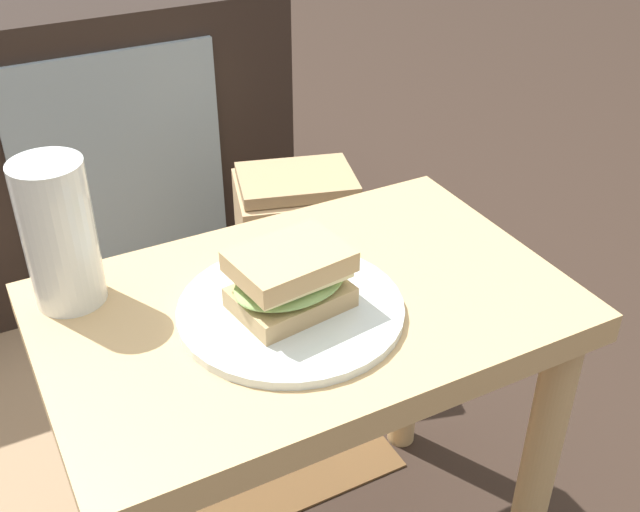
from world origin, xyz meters
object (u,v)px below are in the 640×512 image
object	(u,v)px
plate	(291,309)
beer_glass	(60,238)
sandwich_front	(290,280)
paper_bag	(298,267)
tv_cabinet	(34,142)

from	to	relation	value
plate	beer_glass	size ratio (longest dim) A/B	1.47
beer_glass	sandwich_front	bearing A→B (deg)	-34.34
plate	sandwich_front	distance (m)	0.04
plate	paper_bag	world-z (taller)	plate
beer_glass	paper_bag	size ratio (longest dim) A/B	0.44
tv_cabinet	sandwich_front	size ratio (longest dim) A/B	7.12
plate	beer_glass	distance (m)	0.25
tv_cabinet	sandwich_front	distance (m)	0.99
beer_glass	paper_bag	bearing A→B (deg)	36.80
plate	beer_glass	world-z (taller)	beer_glass
plate	paper_bag	size ratio (longest dim) A/B	0.65
plate	sandwich_front	bearing A→B (deg)	-51.34
sandwich_front	beer_glass	size ratio (longest dim) A/B	0.84
beer_glass	plate	bearing A→B (deg)	-34.34
tv_cabinet	plate	distance (m)	0.99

